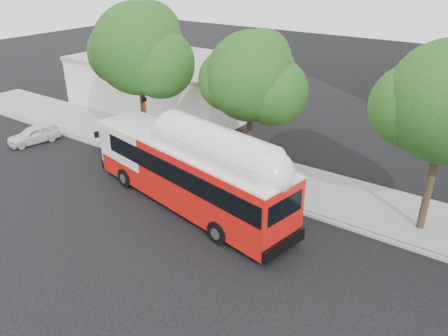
% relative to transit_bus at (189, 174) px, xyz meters
% --- Properties ---
extents(ground, '(120.00, 120.00, 0.00)m').
position_rel_transit_bus_xyz_m(ground, '(1.67, -1.21, -1.89)').
color(ground, black).
rests_on(ground, ground).
extents(sidewalk, '(60.00, 5.00, 0.15)m').
position_rel_transit_bus_xyz_m(sidewalk, '(1.67, 5.29, -1.82)').
color(sidewalk, gray).
rests_on(sidewalk, ground).
extents(curb_strip, '(60.00, 0.30, 0.15)m').
position_rel_transit_bus_xyz_m(curb_strip, '(1.67, 2.69, -1.82)').
color(curb_strip, gray).
rests_on(curb_strip, ground).
extents(red_curb_segment, '(10.00, 0.32, 0.16)m').
position_rel_transit_bus_xyz_m(red_curb_segment, '(-1.33, 2.69, -1.81)').
color(red_curb_segment, maroon).
rests_on(red_curb_segment, ground).
extents(street_tree_left, '(6.67, 5.80, 9.74)m').
position_rel_transit_bus_xyz_m(street_tree_left, '(-6.86, 4.35, 4.71)').
color(street_tree_left, '#2D2116').
rests_on(street_tree_left, ground).
extents(street_tree_mid, '(5.75, 5.00, 8.62)m').
position_rel_transit_bus_xyz_m(street_tree_mid, '(1.08, 4.85, 4.01)').
color(street_tree_mid, '#2D2116').
rests_on(street_tree_mid, ground).
extents(low_commercial_bldg, '(16.20, 10.20, 4.25)m').
position_rel_transit_bus_xyz_m(low_commercial_bldg, '(-12.33, 12.79, 0.26)').
color(low_commercial_bldg, silver).
rests_on(low_commercial_bldg, ground).
extents(transit_bus, '(13.92, 5.15, 4.05)m').
position_rel_transit_bus_xyz_m(transit_bus, '(0.00, 0.00, 0.00)').
color(transit_bus, red).
rests_on(transit_bus, ground).
extents(parked_car, '(3.84, 2.25, 1.23)m').
position_rel_transit_bus_xyz_m(parked_car, '(-14.74, 0.56, -1.28)').
color(parked_car, silver).
rests_on(parked_car, ground).
extents(signal_pole, '(0.12, 0.40, 4.26)m').
position_rel_transit_bus_xyz_m(signal_pole, '(-5.80, 2.91, 0.29)').
color(signal_pole, '#A91C12').
rests_on(signal_pole, ground).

